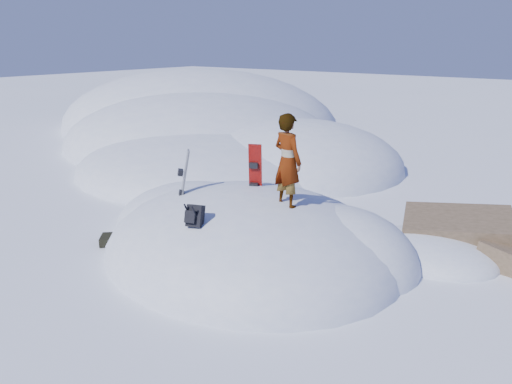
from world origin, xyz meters
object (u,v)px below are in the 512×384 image
Objects in this scene: snowboard_dark at (183,185)px; person at (287,161)px; snowboard_red at (255,178)px; backpack at (195,216)px.

person is (2.48, 0.55, 0.81)m from snowboard_dark.
backpack is (0.25, -2.26, -0.23)m from snowboard_red.
snowboard_red reaches higher than backpack.
backpack is at bearing -108.96° from snowboard_red.
person is at bearing -49.66° from snowboard_red.
snowboard_red reaches higher than snowboard_dark.
snowboard_red is at bearing 75.49° from backpack.
snowboard_dark is 3.21× the size of backpack.
backpack is 0.26× the size of person.
snowboard_red is 1.55m from person.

